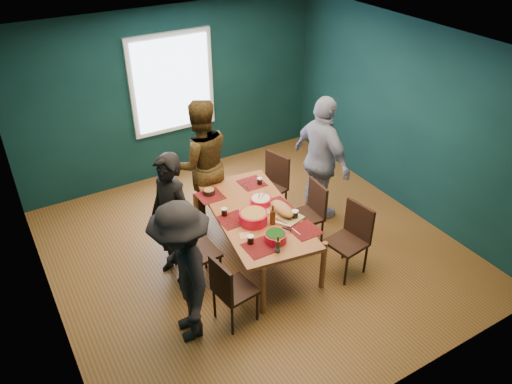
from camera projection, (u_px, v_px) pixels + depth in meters
room at (243, 152)px, 6.14m from camera, size 5.01×5.01×2.71m
dining_table at (255, 217)px, 6.20m from camera, size 1.23×2.02×0.72m
chair_left_far at (178, 221)px, 6.31m from camera, size 0.53×0.53×0.94m
chair_left_mid at (191, 249)px, 5.83m from camera, size 0.46×0.46×0.95m
chair_left_near at (229, 287)px, 5.34m from camera, size 0.45×0.45×0.88m
chair_right_far at (272, 181)px, 7.11m from camera, size 0.53×0.53×0.95m
chair_right_mid at (311, 209)px, 6.58m from camera, size 0.43×0.43×0.89m
chair_right_near at (352, 234)px, 6.09m from camera, size 0.48×0.48×0.93m
person_far_left at (172, 219)px, 5.85m from camera, size 0.59×0.71×1.68m
person_back at (201, 163)px, 6.81m from camera, size 0.99×0.83×1.84m
person_right at (322, 160)px, 6.88m from camera, size 0.50×1.10×1.84m
person_near_left at (183, 274)px, 5.06m from camera, size 0.79×1.16×1.66m
bowl_salad at (253, 217)px, 5.95m from camera, size 0.34×0.34×0.14m
bowl_dumpling at (261, 201)px, 6.27m from camera, size 0.26×0.26×0.25m
bowl_herbs at (275, 237)px, 5.65m from camera, size 0.26×0.26×0.11m
cutting_board at (282, 210)px, 6.10m from camera, size 0.39×0.65×0.14m
small_bowl at (209, 191)px, 6.50m from camera, size 0.16×0.16×0.07m
beer_bottle_a at (278, 246)px, 5.48m from camera, size 0.06×0.06×0.22m
beer_bottle_b at (273, 217)px, 5.91m from camera, size 0.07×0.07×0.26m
cola_glass_a at (250, 239)px, 5.61m from camera, size 0.08×0.08×0.11m
cola_glass_b at (295, 214)px, 6.02m from camera, size 0.08×0.08×0.11m
cola_glass_c at (260, 181)px, 6.70m from camera, size 0.07×0.07×0.10m
cola_glass_d at (224, 212)px, 6.08m from camera, size 0.08×0.08×0.10m
napkin_a at (277, 202)px, 6.36m from camera, size 0.15×0.15×0.00m
napkin_b at (245, 235)px, 5.77m from camera, size 0.16×0.16×0.00m
napkin_c at (305, 233)px, 5.81m from camera, size 0.17×0.17×0.00m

